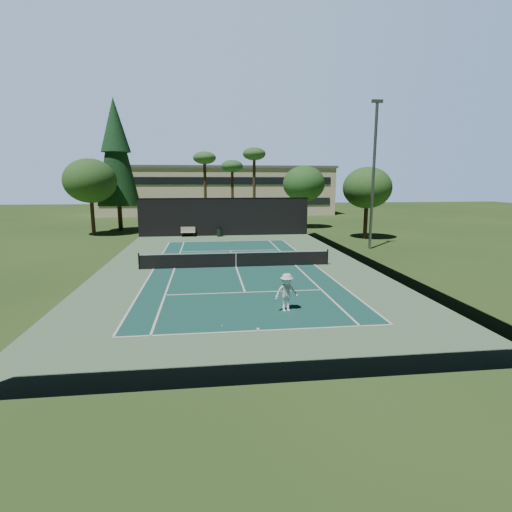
{
  "coord_description": "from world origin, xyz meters",
  "views": [
    {
      "loc": [
        -1.91,
        -26.48,
        5.75
      ],
      "look_at": [
        1.0,
        -3.0,
        1.3
      ],
      "focal_mm": 28.0,
      "sensor_mm": 36.0,
      "label": 1
    }
  ],
  "objects_px": {
    "tennis_net": "(236,259)",
    "tennis_ball_d": "(157,255)",
    "tennis_ball_a": "(222,326)",
    "trash_bin": "(219,232)",
    "tennis_ball_c": "(232,258)",
    "player": "(287,292)",
    "tennis_ball_b": "(190,260)",
    "park_bench": "(188,231)"
  },
  "relations": [
    {
      "from": "tennis_ball_b",
      "to": "tennis_net",
      "type": "bearing_deg",
      "value": -42.03
    },
    {
      "from": "tennis_ball_a",
      "to": "trash_bin",
      "type": "relative_size",
      "value": 0.07
    },
    {
      "from": "tennis_ball_a",
      "to": "tennis_ball_b",
      "type": "xyz_separation_m",
      "value": [
        -1.79,
        14.07,
        -0.0
      ]
    },
    {
      "from": "tennis_ball_b",
      "to": "trash_bin",
      "type": "distance_m",
      "value": 12.74
    },
    {
      "from": "player",
      "to": "tennis_ball_c",
      "type": "distance_m",
      "value": 12.63
    },
    {
      "from": "tennis_ball_a",
      "to": "tennis_ball_d",
      "type": "xyz_separation_m",
      "value": [
        -4.5,
        16.36,
        -0.0
      ]
    },
    {
      "from": "tennis_net",
      "to": "tennis_ball_c",
      "type": "distance_m",
      "value": 2.96
    },
    {
      "from": "tennis_net",
      "to": "tennis_ball_a",
      "type": "relative_size",
      "value": 192.07
    },
    {
      "from": "tennis_net",
      "to": "tennis_ball_a",
      "type": "xyz_separation_m",
      "value": [
        -1.38,
        -11.22,
        -0.52
      ]
    },
    {
      "from": "tennis_ball_d",
      "to": "trash_bin",
      "type": "bearing_deg",
      "value": 62.67
    },
    {
      "from": "tennis_ball_c",
      "to": "tennis_ball_d",
      "type": "bearing_deg",
      "value": 158.77
    },
    {
      "from": "tennis_ball_c",
      "to": "park_bench",
      "type": "xyz_separation_m",
      "value": [
        -3.77,
        12.83,
        0.51
      ]
    },
    {
      "from": "tennis_ball_c",
      "to": "tennis_ball_d",
      "type": "distance_m",
      "value": 6.19
    },
    {
      "from": "tennis_ball_d",
      "to": "park_bench",
      "type": "relative_size",
      "value": 0.04
    },
    {
      "from": "tennis_ball_a",
      "to": "tennis_ball_d",
      "type": "relative_size",
      "value": 1.02
    },
    {
      "from": "tennis_ball_a",
      "to": "park_bench",
      "type": "height_order",
      "value": "park_bench"
    },
    {
      "from": "tennis_ball_d",
      "to": "trash_bin",
      "type": "xyz_separation_m",
      "value": [
        5.26,
        10.18,
        0.45
      ]
    },
    {
      "from": "player",
      "to": "tennis_ball_b",
      "type": "distance_m",
      "value": 13.34
    },
    {
      "from": "player",
      "to": "tennis_ball_b",
      "type": "height_order",
      "value": "player"
    },
    {
      "from": "player",
      "to": "tennis_ball_d",
      "type": "distance_m",
      "value": 16.53
    },
    {
      "from": "tennis_ball_a",
      "to": "tennis_ball_d",
      "type": "distance_m",
      "value": 16.97
    },
    {
      "from": "park_bench",
      "to": "trash_bin",
      "type": "bearing_deg",
      "value": -7.21
    },
    {
      "from": "tennis_net",
      "to": "player",
      "type": "distance_m",
      "value": 9.72
    },
    {
      "from": "tennis_ball_a",
      "to": "trash_bin",
      "type": "distance_m",
      "value": 26.56
    },
    {
      "from": "tennis_ball_c",
      "to": "tennis_ball_a",
      "type": "bearing_deg",
      "value": -95.15
    },
    {
      "from": "tennis_ball_c",
      "to": "trash_bin",
      "type": "distance_m",
      "value": 12.44
    },
    {
      "from": "tennis_ball_b",
      "to": "tennis_ball_d",
      "type": "xyz_separation_m",
      "value": [
        -2.71,
        2.29,
        0.0
      ]
    },
    {
      "from": "tennis_net",
      "to": "tennis_ball_d",
      "type": "bearing_deg",
      "value": 138.78
    },
    {
      "from": "tennis_ball_a",
      "to": "trash_bin",
      "type": "xyz_separation_m",
      "value": [
        0.76,
        26.54,
        0.44
      ]
    },
    {
      "from": "tennis_net",
      "to": "trash_bin",
      "type": "relative_size",
      "value": 13.65
    },
    {
      "from": "tennis_net",
      "to": "tennis_ball_b",
      "type": "height_order",
      "value": "tennis_net"
    },
    {
      "from": "tennis_net",
      "to": "trash_bin",
      "type": "xyz_separation_m",
      "value": [
        -0.62,
        15.33,
        -0.08
      ]
    },
    {
      "from": "tennis_ball_a",
      "to": "tennis_ball_b",
      "type": "distance_m",
      "value": 14.18
    },
    {
      "from": "tennis_net",
      "to": "tennis_ball_d",
      "type": "distance_m",
      "value": 7.83
    },
    {
      "from": "tennis_ball_b",
      "to": "tennis_ball_d",
      "type": "distance_m",
      "value": 3.55
    },
    {
      "from": "player",
      "to": "tennis_ball_d",
      "type": "relative_size",
      "value": 26.41
    },
    {
      "from": "player",
      "to": "tennis_ball_c",
      "type": "height_order",
      "value": "player"
    },
    {
      "from": "tennis_ball_a",
      "to": "tennis_ball_c",
      "type": "height_order",
      "value": "tennis_ball_c"
    },
    {
      "from": "tennis_ball_b",
      "to": "trash_bin",
      "type": "xyz_separation_m",
      "value": [
        2.55,
        12.47,
        0.45
      ]
    },
    {
      "from": "player",
      "to": "tennis_ball_a",
      "type": "xyz_separation_m",
      "value": [
        -2.95,
        -1.63,
        -0.83
      ]
    },
    {
      "from": "tennis_ball_d",
      "to": "park_bench",
      "type": "distance_m",
      "value": 10.79
    },
    {
      "from": "trash_bin",
      "to": "park_bench",
      "type": "bearing_deg",
      "value": 172.79
    }
  ]
}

